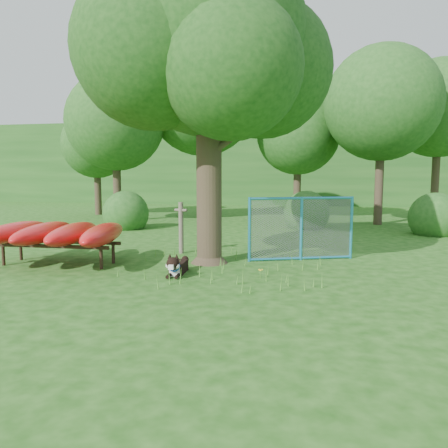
% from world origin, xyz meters
% --- Properties ---
extents(ground, '(80.00, 80.00, 0.00)m').
position_xyz_m(ground, '(0.00, 0.00, 0.00)').
color(ground, '#16470E').
rests_on(ground, ground).
extents(oak_tree, '(5.76, 5.04, 7.53)m').
position_xyz_m(oak_tree, '(-0.29, 1.60, 5.02)').
color(oak_tree, '#33281C').
rests_on(oak_tree, ground).
extents(wooden_post, '(0.38, 0.17, 1.39)m').
position_xyz_m(wooden_post, '(-1.28, 2.71, 0.74)').
color(wooden_post, brown).
rests_on(wooden_post, ground).
extents(kayak_rack, '(3.34, 2.96, 0.98)m').
position_xyz_m(kayak_rack, '(-3.71, 0.70, 0.75)').
color(kayak_rack, black).
rests_on(kayak_rack, ground).
extents(husky_dog, '(0.33, 1.17, 0.52)m').
position_xyz_m(husky_dog, '(-0.62, 0.18, 0.18)').
color(husky_dog, black).
rests_on(husky_dog, ground).
extents(fence_section, '(2.57, 1.00, 2.64)m').
position_xyz_m(fence_section, '(1.93, 2.37, 0.79)').
color(fence_section, teal).
rests_on(fence_section, ground).
extents(wildflower_clump, '(0.09, 0.10, 0.21)m').
position_xyz_m(wildflower_clump, '(1.16, 0.18, 0.17)').
color(wildflower_clump, '#4C8B2D').
rests_on(wildflower_clump, ground).
extents(bg_tree_a, '(4.40, 4.40, 6.70)m').
position_xyz_m(bg_tree_a, '(-6.50, 10.00, 4.48)').
color(bg_tree_a, '#33281C').
rests_on(bg_tree_a, ground).
extents(bg_tree_b, '(5.20, 5.20, 8.22)m').
position_xyz_m(bg_tree_b, '(-3.00, 12.00, 5.61)').
color(bg_tree_b, '#33281C').
rests_on(bg_tree_b, ground).
extents(bg_tree_c, '(4.00, 4.00, 6.12)m').
position_xyz_m(bg_tree_c, '(1.50, 13.00, 4.11)').
color(bg_tree_c, '#33281C').
rests_on(bg_tree_c, ground).
extents(bg_tree_d, '(4.80, 4.80, 7.50)m').
position_xyz_m(bg_tree_d, '(5.00, 11.00, 5.08)').
color(bg_tree_d, '#33281C').
rests_on(bg_tree_d, ground).
extents(bg_tree_e, '(4.60, 4.60, 7.55)m').
position_xyz_m(bg_tree_e, '(8.00, 14.00, 5.23)').
color(bg_tree_e, '#33281C').
rests_on(bg_tree_e, ground).
extents(bg_tree_f, '(3.60, 3.60, 5.55)m').
position_xyz_m(bg_tree_f, '(-9.00, 13.00, 3.73)').
color(bg_tree_f, '#33281C').
rests_on(bg_tree_f, ground).
extents(shrub_left, '(1.80, 1.80, 1.80)m').
position_xyz_m(shrub_left, '(-5.00, 7.50, 0.00)').
color(shrub_left, '#1E511A').
rests_on(shrub_left, ground).
extents(shrub_right, '(1.80, 1.80, 1.80)m').
position_xyz_m(shrub_right, '(6.50, 8.00, 0.00)').
color(shrub_right, '#1E511A').
rests_on(shrub_right, ground).
extents(shrub_mid, '(1.80, 1.80, 1.80)m').
position_xyz_m(shrub_mid, '(2.00, 9.00, 0.00)').
color(shrub_mid, '#1E511A').
rests_on(shrub_mid, ground).
extents(wooded_hillside, '(80.00, 12.00, 6.00)m').
position_xyz_m(wooded_hillside, '(0.00, 28.00, 3.00)').
color(wooded_hillside, '#1E511A').
rests_on(wooded_hillside, ground).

